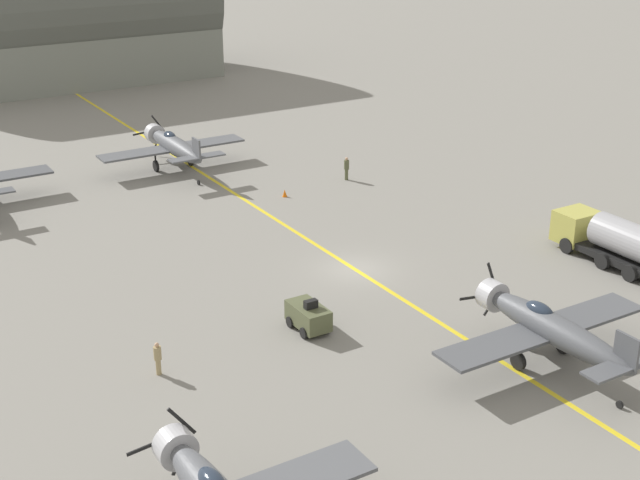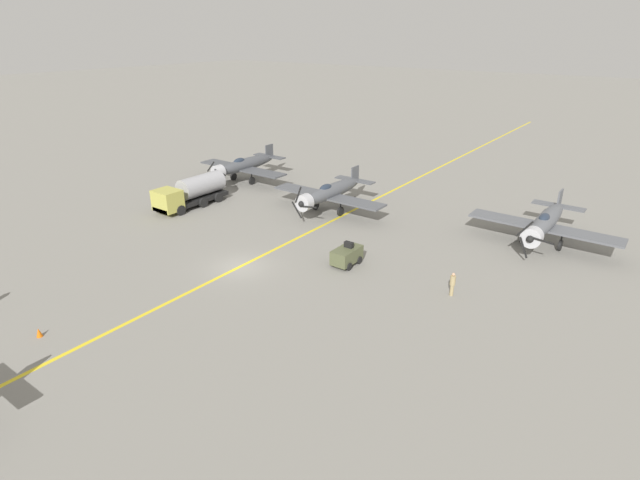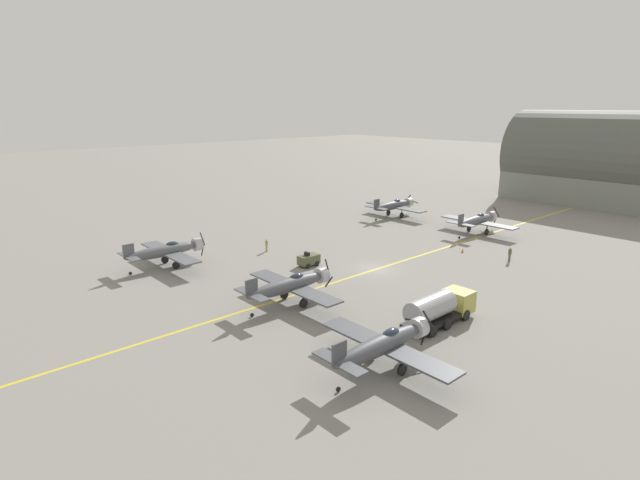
{
  "view_description": "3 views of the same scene",
  "coord_description": "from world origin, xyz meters",
  "px_view_note": "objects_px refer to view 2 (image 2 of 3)",
  "views": [
    {
      "loc": [
        -27.45,
        -40.73,
        21.98
      ],
      "look_at": [
        -1.53,
        1.57,
        1.7
      ],
      "focal_mm": 50.0,
      "sensor_mm": 36.0,
      "label": 1
    },
    {
      "loc": [
        -25.14,
        23.98,
        16.69
      ],
      "look_at": [
        -5.81,
        -2.38,
        2.85
      ],
      "focal_mm": 28.0,
      "sensor_mm": 36.0,
      "label": 2
    },
    {
      "loc": [
        37.42,
        -42.32,
        18.77
      ],
      "look_at": [
        -5.35,
        -4.17,
        3.27
      ],
      "focal_mm": 28.0,
      "sensor_mm": 36.0,
      "label": 3
    }
  ],
  "objects_px": {
    "airplane_near_center": "(330,192)",
    "ground_crew_inspecting": "(453,283)",
    "airplane_near_left": "(545,222)",
    "fuel_tanker": "(191,192)",
    "traffic_cone": "(39,333)",
    "airplane_near_right": "(244,165)",
    "tow_tractor": "(347,255)"
  },
  "relations": [
    {
      "from": "airplane_near_left",
      "to": "tow_tractor",
      "type": "xyz_separation_m",
      "value": [
        11.08,
        12.86,
        -1.22
      ]
    },
    {
      "from": "fuel_tanker",
      "to": "traffic_cone",
      "type": "height_order",
      "value": "fuel_tanker"
    },
    {
      "from": "airplane_near_center",
      "to": "ground_crew_inspecting",
      "type": "xyz_separation_m",
      "value": [
        -16.41,
        8.93,
        -1.08
      ]
    },
    {
      "from": "traffic_cone",
      "to": "airplane_near_left",
      "type": "bearing_deg",
      "value": -122.61
    },
    {
      "from": "ground_crew_inspecting",
      "to": "airplane_near_right",
      "type": "bearing_deg",
      "value": -20.73
    },
    {
      "from": "airplane_near_left",
      "to": "fuel_tanker",
      "type": "height_order",
      "value": "airplane_near_left"
    },
    {
      "from": "fuel_tanker",
      "to": "ground_crew_inspecting",
      "type": "height_order",
      "value": "fuel_tanker"
    },
    {
      "from": "tow_tractor",
      "to": "fuel_tanker",
      "type": "bearing_deg",
      "value": -6.04
    },
    {
      "from": "ground_crew_inspecting",
      "to": "traffic_cone",
      "type": "relative_size",
      "value": 3.1
    },
    {
      "from": "tow_tractor",
      "to": "ground_crew_inspecting",
      "type": "distance_m",
      "value": 8.41
    },
    {
      "from": "airplane_near_center",
      "to": "airplane_near_left",
      "type": "bearing_deg",
      "value": -156.71
    },
    {
      "from": "fuel_tanker",
      "to": "traffic_cone",
      "type": "xyz_separation_m",
      "value": [
        -11.09,
        21.0,
        -1.24
      ]
    },
    {
      "from": "airplane_near_center",
      "to": "airplane_near_right",
      "type": "distance_m",
      "value": 14.47
    },
    {
      "from": "ground_crew_inspecting",
      "to": "airplane_near_center",
      "type": "bearing_deg",
      "value": -28.56
    },
    {
      "from": "airplane_near_right",
      "to": "fuel_tanker",
      "type": "height_order",
      "value": "airplane_near_right"
    },
    {
      "from": "airplane_near_right",
      "to": "tow_tractor",
      "type": "height_order",
      "value": "airplane_near_right"
    },
    {
      "from": "airplane_near_left",
      "to": "fuel_tanker",
      "type": "distance_m",
      "value": 33.15
    },
    {
      "from": "airplane_near_left",
      "to": "ground_crew_inspecting",
      "type": "xyz_separation_m",
      "value": [
        2.68,
        12.68,
        -1.08
      ]
    },
    {
      "from": "airplane_near_center",
      "to": "airplane_near_left",
      "type": "height_order",
      "value": "airplane_near_center"
    },
    {
      "from": "fuel_tanker",
      "to": "traffic_cone",
      "type": "relative_size",
      "value": 14.55
    },
    {
      "from": "airplane_near_center",
      "to": "tow_tractor",
      "type": "bearing_deg",
      "value": 143.48
    },
    {
      "from": "tow_tractor",
      "to": "traffic_cone",
      "type": "distance_m",
      "value": 20.98
    },
    {
      "from": "airplane_near_right",
      "to": "ground_crew_inspecting",
      "type": "height_order",
      "value": "airplane_near_right"
    },
    {
      "from": "airplane_near_left",
      "to": "airplane_near_right",
      "type": "height_order",
      "value": "same"
    },
    {
      "from": "fuel_tanker",
      "to": "tow_tractor",
      "type": "relative_size",
      "value": 3.08
    },
    {
      "from": "fuel_tanker",
      "to": "tow_tractor",
      "type": "xyz_separation_m",
      "value": [
        -20.29,
        2.15,
        -0.72
      ]
    },
    {
      "from": "airplane_near_center",
      "to": "traffic_cone",
      "type": "distance_m",
      "value": 28.04
    },
    {
      "from": "ground_crew_inspecting",
      "to": "traffic_cone",
      "type": "distance_m",
      "value": 25.93
    },
    {
      "from": "airplane_near_left",
      "to": "ground_crew_inspecting",
      "type": "height_order",
      "value": "airplane_near_left"
    },
    {
      "from": "airplane_near_right",
      "to": "airplane_near_center",
      "type": "bearing_deg",
      "value": 173.47
    },
    {
      "from": "airplane_near_left",
      "to": "fuel_tanker",
      "type": "bearing_deg",
      "value": 33.41
    },
    {
      "from": "tow_tractor",
      "to": "ground_crew_inspecting",
      "type": "height_order",
      "value": "tow_tractor"
    }
  ]
}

